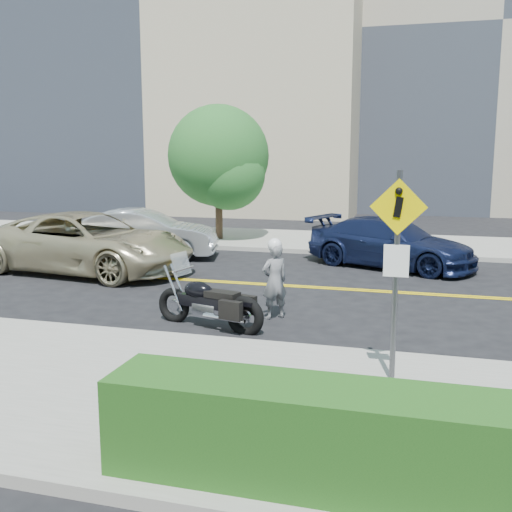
{
  "coord_description": "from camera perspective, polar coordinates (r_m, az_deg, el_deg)",
  "views": [
    {
      "loc": [
        4.51,
        -14.72,
        3.38
      ],
      "look_at": [
        1.13,
        -2.56,
        1.2
      ],
      "focal_mm": 42.0,
      "sensor_mm": 36.0,
      "label": 1
    }
  ],
  "objects": [
    {
      "name": "building_mid",
      "position": [
        41.41,
        21.3,
        18.35
      ],
      "size": [
        18.0,
        14.0,
        20.0
      ],
      "primitive_type": "cube",
      "color": "#A39984",
      "rests_on": "ground_plane"
    },
    {
      "name": "motorcyclist",
      "position": [
        12.25,
        1.77,
        -2.19
      ],
      "size": [
        0.68,
        0.67,
        1.68
      ],
      "rotation": [
        0.0,
        0.0,
        3.88
      ],
      "color": "silver",
      "rests_on": "ground"
    },
    {
      "name": "parked_car_silver",
      "position": [
        19.74,
        -10.77,
        2.08
      ],
      "size": [
        5.05,
        2.76,
        1.58
      ],
      "primitive_type": "imported",
      "rotation": [
        0.0,
        0.0,
        1.81
      ],
      "color": "#AEB1B6",
      "rests_on": "ground"
    },
    {
      "name": "building_left",
      "position": [
        40.53,
        -6.35,
        22.73
      ],
      "size": [
        22.0,
        14.0,
        25.0
      ],
      "primitive_type": "cube",
      "color": "tan",
      "rests_on": "ground_plane"
    },
    {
      "name": "ground_plane",
      "position": [
        15.77,
        -1.45,
        -2.59
      ],
      "size": [
        120.0,
        120.0,
        0.0
      ],
      "primitive_type": "plane",
      "color": "black",
      "rests_on": "ground"
    },
    {
      "name": "parked_car_blue",
      "position": [
        18.27,
        12.72,
        1.22
      ],
      "size": [
        5.46,
        3.83,
        1.47
      ],
      "primitive_type": "imported",
      "rotation": [
        0.0,
        0.0,
        1.18
      ],
      "color": "#172046",
      "rests_on": "ground"
    },
    {
      "name": "sidewalk_far",
      "position": [
        22.92,
        4.03,
        1.47
      ],
      "size": [
        60.0,
        5.0,
        0.15
      ],
      "primitive_type": "cube",
      "color": "#9E9B91",
      "rests_on": "ground_plane"
    },
    {
      "name": "motorcycle",
      "position": [
        11.69,
        -4.49,
        -3.41
      ],
      "size": [
        2.45,
        1.28,
        1.43
      ],
      "primitive_type": null,
      "rotation": [
        0.0,
        0.0,
        -0.25
      ],
      "color": "black",
      "rests_on": "ground"
    },
    {
      "name": "pedestrian_sign",
      "position": [
        8.54,
        13.23,
        -0.03
      ],
      "size": [
        0.78,
        0.08,
        3.0
      ],
      "color": "#4C4C51",
      "rests_on": "sidewalk_near"
    },
    {
      "name": "tree_far_a",
      "position": [
        22.7,
        -3.6,
        9.5
      ],
      "size": [
        3.78,
        3.78,
        5.17
      ],
      "rotation": [
        0.0,
        0.0,
        -0.19
      ],
      "color": "#382619",
      "rests_on": "ground"
    },
    {
      "name": "sidewalk_near",
      "position": [
        9.14,
        -15.64,
        -11.79
      ],
      "size": [
        60.0,
        5.0,
        0.15
      ],
      "primitive_type": "cube",
      "color": "#9E9B91",
      "rests_on": "ground_plane"
    },
    {
      "name": "suv",
      "position": [
        17.68,
        -15.76,
        1.22
      ],
      "size": [
        6.5,
        3.63,
        1.72
      ],
      "primitive_type": "imported",
      "rotation": [
        0.0,
        0.0,
        1.44
      ],
      "color": "#BCB08A",
      "rests_on": "ground"
    }
  ]
}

